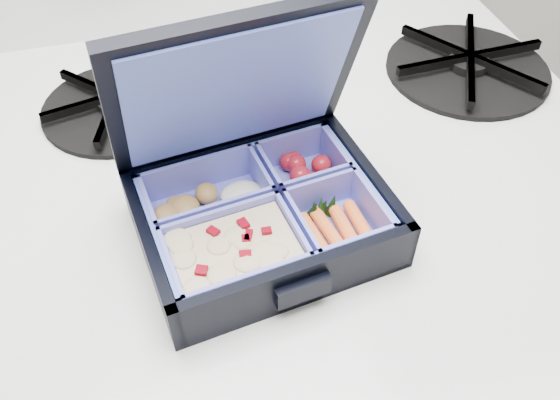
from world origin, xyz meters
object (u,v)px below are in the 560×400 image
object	(u,v)px
stove	(290,375)
bento_box	(263,217)
fork	(254,138)
burner_grate	(469,61)

from	to	relation	value
stove	bento_box	size ratio (longest dim) A/B	4.77
stove	bento_box	distance (m)	0.52
bento_box	fork	bearing A→B (deg)	72.67
bento_box	fork	world-z (taller)	bento_box
bento_box	fork	size ratio (longest dim) A/B	1.11
stove	burner_grate	bearing A→B (deg)	18.30
fork	bento_box	bearing A→B (deg)	-66.41
burner_grate	bento_box	bearing A→B (deg)	-148.42
bento_box	burner_grate	world-z (taller)	bento_box
bento_box	burner_grate	bearing A→B (deg)	24.11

